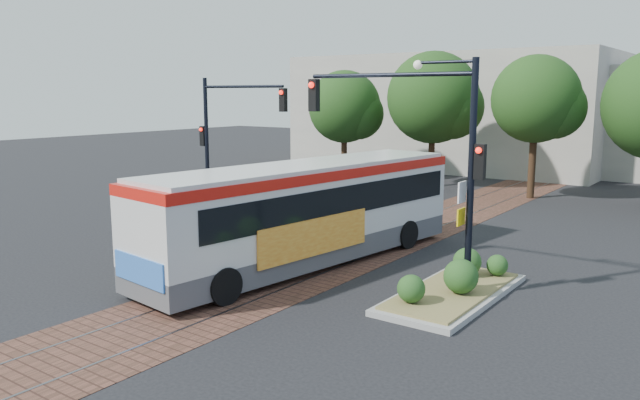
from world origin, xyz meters
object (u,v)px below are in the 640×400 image
(city_bus, at_px, (308,208))
(traffic_island, at_px, (455,284))
(officer, at_px, (254,188))
(signal_pole_left, at_px, (224,127))
(parked_car, at_px, (390,183))
(signal_pole_main, at_px, (428,138))

(city_bus, distance_m, traffic_island, 5.31)
(officer, bearing_deg, traffic_island, 146.41)
(signal_pole_left, bearing_deg, parked_car, 65.36)
(traffic_island, relative_size, officer, 2.91)
(signal_pole_left, bearing_deg, signal_pole_main, -21.45)
(signal_pole_left, relative_size, officer, 3.36)
(signal_pole_main, xyz_separation_m, signal_pole_left, (-12.23, 4.80, -0.29))
(signal_pole_main, distance_m, parked_car, 15.92)
(signal_pole_main, distance_m, officer, 14.28)
(parked_car, bearing_deg, traffic_island, -131.57)
(signal_pole_left, bearing_deg, city_bus, -29.57)
(city_bus, xyz_separation_m, parked_car, (-4.31, 12.82, -1.08))
(city_bus, height_order, officer, city_bus)
(traffic_island, relative_size, signal_pole_left, 0.87)
(signal_pole_left, distance_m, parked_car, 9.60)
(signal_pole_left, xyz_separation_m, parked_car, (3.78, 8.24, -3.17))
(traffic_island, distance_m, parked_car, 16.16)
(traffic_island, height_order, signal_pole_left, signal_pole_left)
(traffic_island, bearing_deg, signal_pole_left, 159.64)
(traffic_island, bearing_deg, city_bus, 176.54)
(signal_pole_main, bearing_deg, parked_car, 122.95)
(city_bus, xyz_separation_m, officer, (-8.05, 6.45, -0.88))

